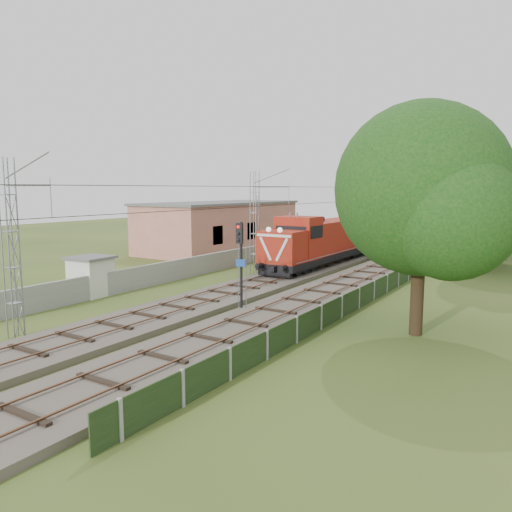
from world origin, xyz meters
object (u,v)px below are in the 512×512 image
Objects in this scene: coach_rake at (474,215)px; relay_hut at (91,276)px; locomotive at (324,240)px; signal_post at (240,251)px.

coach_rake is 64.70m from relay_hut.
locomotive is at bearing 68.24° from relay_hut.
locomotive is at bearing -96.35° from coach_rake.
coach_rake reaches higher than relay_hut.
coach_rake is 14.76× the size of signal_post.
locomotive reaches higher than relay_hut.
signal_post is 1.94× the size of relay_hut.
signal_post is at bearing -91.82° from coach_rake.
coach_rake is at bearing 78.95° from relay_hut.
relay_hut is at bearing -111.76° from locomotive.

